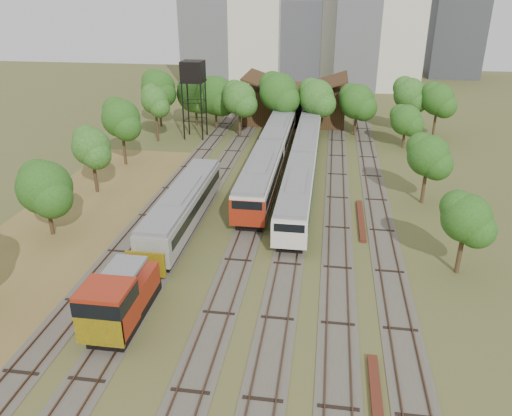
% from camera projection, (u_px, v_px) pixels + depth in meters
% --- Properties ---
extents(ground, '(240.00, 240.00, 0.00)m').
position_uv_depth(ground, '(240.00, 347.00, 30.66)').
color(ground, '#475123').
rests_on(ground, ground).
extents(dry_grass_patch, '(14.00, 60.00, 0.04)m').
position_uv_depth(dry_grass_patch, '(38.00, 261.00, 40.31)').
color(dry_grass_patch, brown).
rests_on(dry_grass_patch, ground).
extents(tracks, '(24.60, 80.00, 0.19)m').
position_uv_depth(tracks, '(274.00, 194.00, 53.36)').
color(tracks, '#4C473D').
rests_on(tracks, ground).
extents(railcar_red_set, '(3.23, 34.57, 4.00)m').
position_uv_depth(railcar_red_set, '(270.00, 155.00, 59.28)').
color(railcar_red_set, black).
rests_on(railcar_red_set, ground).
extents(railcar_green_set, '(2.98, 52.08, 3.69)m').
position_uv_depth(railcar_green_set, '(307.00, 145.00, 63.57)').
color(railcar_green_set, black).
rests_on(railcar_green_set, ground).
extents(railcar_rear, '(3.02, 16.08, 3.73)m').
position_uv_depth(railcar_rear, '(290.00, 107.00, 84.00)').
color(railcar_rear, black).
rests_on(railcar_rear, ground).
extents(shunter_locomotive, '(3.01, 8.10, 3.95)m').
position_uv_depth(shunter_locomotive, '(119.00, 300.00, 31.89)').
color(shunter_locomotive, black).
rests_on(shunter_locomotive, ground).
extents(old_grey_coach, '(2.98, 18.00, 3.68)m').
position_uv_depth(old_grey_coach, '(184.00, 207.00, 45.40)').
color(old_grey_coach, black).
rests_on(old_grey_coach, ground).
extents(water_tower, '(3.17, 3.17, 10.98)m').
position_uv_depth(water_tower, '(193.00, 73.00, 70.22)').
color(water_tower, black).
rests_on(water_tower, ground).
extents(rail_pile_near, '(0.58, 8.69, 0.29)m').
position_uv_depth(rail_pile_near, '(378.00, 413.00, 25.71)').
color(rail_pile_near, '#5B271A').
rests_on(rail_pile_near, ground).
extents(rail_pile_far, '(0.56, 8.92, 0.29)m').
position_uv_depth(rail_pile_far, '(361.00, 220.00, 47.18)').
color(rail_pile_far, '#5B271A').
rests_on(rail_pile_far, ground).
extents(maintenance_shed, '(16.45, 11.55, 7.58)m').
position_uv_depth(maintenance_shed, '(295.00, 103.00, 82.10)').
color(maintenance_shed, '#3A2215').
rests_on(maintenance_shed, ground).
extents(tree_band_left, '(7.74, 65.23, 8.75)m').
position_uv_depth(tree_band_left, '(66.00, 154.00, 48.49)').
color(tree_band_left, '#382616').
rests_on(tree_band_left, ground).
extents(tree_band_far, '(41.61, 11.16, 9.19)m').
position_uv_depth(tree_band_far, '(285.00, 96.00, 74.31)').
color(tree_band_far, '#382616').
rests_on(tree_band_far, ground).
extents(tree_band_right, '(4.54, 37.50, 7.12)m').
position_uv_depth(tree_band_right, '(425.00, 150.00, 52.86)').
color(tree_band_right, '#382616').
rests_on(tree_band_right, ground).
extents(tower_far_right, '(12.00, 12.00, 28.00)m').
position_uv_depth(tower_far_right, '(458.00, 17.00, 120.04)').
color(tower_far_right, '#3B3E42').
rests_on(tower_far_right, ground).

